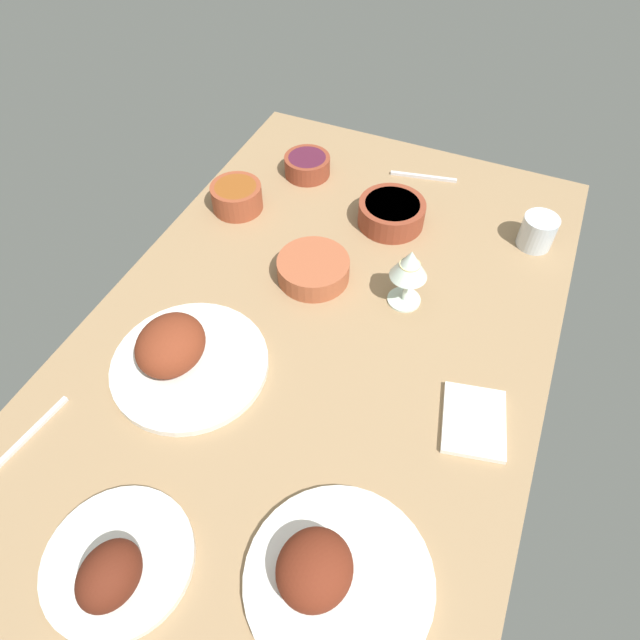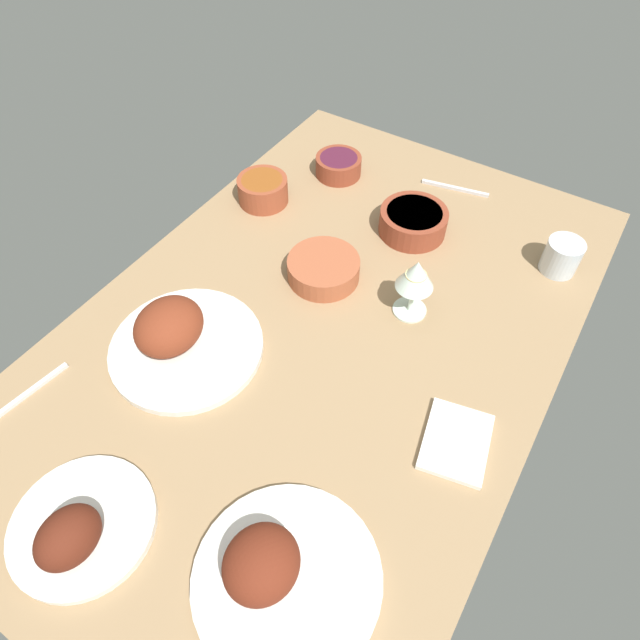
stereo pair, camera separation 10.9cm
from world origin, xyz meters
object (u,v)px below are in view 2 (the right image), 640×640
at_px(wine_glass, 416,277).
at_px(folded_napkin, 456,442).
at_px(bowl_cream, 413,221).
at_px(bowl_soup, 263,189).
at_px(plate_near_viewer, 276,572).
at_px(plate_far_side, 77,530).
at_px(bowl_onions, 338,165).
at_px(spoon_loose, 455,188).
at_px(water_tumbler, 562,256).
at_px(bowl_potatoes, 323,268).
at_px(fork_loose, 25,395).
at_px(plate_center_main, 177,336).

xyz_separation_m(wine_glass, folded_napkin, (0.23, 0.20, -0.09)).
bearing_deg(bowl_cream, bowl_soup, -75.44).
bearing_deg(folded_napkin, plate_near_viewer, -21.60).
height_order(plate_far_side, bowl_onions, plate_far_side).
distance_m(plate_far_side, plate_near_viewer, 0.31).
distance_m(bowl_cream, bowl_onions, 0.28).
bearing_deg(wine_glass, spoon_loose, -168.89).
relative_size(bowl_cream, water_tumbler, 1.99).
bearing_deg(wine_glass, bowl_potatoes, -86.42).
distance_m(bowl_onions, fork_loose, 0.90).
distance_m(bowl_soup, bowl_cream, 0.37).
xyz_separation_m(bowl_potatoes, folded_napkin, (0.22, 0.40, -0.02)).
height_order(bowl_cream, folded_napkin, bowl_cream).
height_order(water_tumbler, folded_napkin, water_tumbler).
bearing_deg(plate_near_viewer, plate_center_main, -121.20).
bearing_deg(bowl_soup, spoon_loose, 127.68).
bearing_deg(bowl_potatoes, water_tumbler, 125.06).
height_order(bowl_onions, fork_loose, bowl_onions).
height_order(bowl_potatoes, bowl_soup, bowl_soup).
height_order(bowl_cream, spoon_loose, bowl_cream).
relative_size(plate_near_viewer, bowl_cream, 1.79).
bearing_deg(folded_napkin, bowl_soup, -118.16).
bearing_deg(bowl_cream, folded_napkin, 34.26).
bearing_deg(water_tumbler, folded_napkin, -1.99).
bearing_deg(fork_loose, bowl_onions, -1.58).
bearing_deg(water_tumbler, fork_loose, -40.41).
xyz_separation_m(plate_far_side, folded_napkin, (-0.45, 0.42, -0.02)).
bearing_deg(spoon_loose, fork_loose, 55.59).
height_order(plate_center_main, fork_loose, plate_center_main).
distance_m(water_tumbler, fork_loose, 1.11).
bearing_deg(spoon_loose, bowl_potatoes, 63.34).
height_order(plate_center_main, bowl_cream, plate_center_main).
bearing_deg(bowl_onions, water_tumbler, 86.14).
xyz_separation_m(plate_center_main, spoon_loose, (-0.75, 0.25, -0.03)).
xyz_separation_m(plate_center_main, bowl_potatoes, (-0.31, 0.13, -0.01)).
distance_m(plate_center_main, wine_glass, 0.47).
bearing_deg(fork_loose, folded_napkin, -57.57).
height_order(bowl_onions, folded_napkin, bowl_onions).
relative_size(plate_center_main, fork_loose, 1.67).
bearing_deg(bowl_soup, bowl_onions, 152.75).
height_order(bowl_soup, bowl_onions, bowl_soup).
xyz_separation_m(plate_near_viewer, wine_glass, (-0.57, -0.07, 0.07)).
xyz_separation_m(plate_center_main, folded_napkin, (-0.10, 0.54, -0.03)).
distance_m(plate_far_side, water_tumbler, 1.06).
height_order(bowl_potatoes, wine_glass, wine_glass).
relative_size(bowl_cream, wine_glass, 1.12).
bearing_deg(bowl_soup, bowl_potatoes, 61.68).
xyz_separation_m(bowl_potatoes, water_tumbler, (-0.30, 0.42, 0.01)).
height_order(bowl_cream, fork_loose, bowl_cream).
xyz_separation_m(bowl_onions, wine_glass, (0.32, 0.37, 0.07)).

